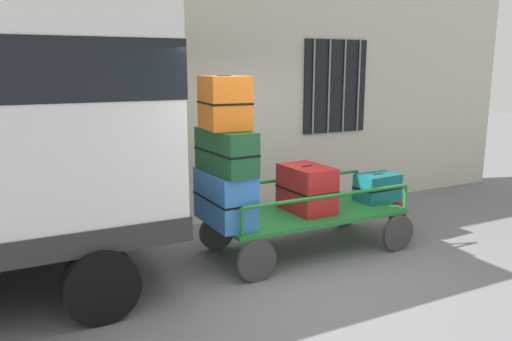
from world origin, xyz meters
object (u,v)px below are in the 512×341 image
object	(u,v)px
suitcase_left_middle	(226,151)
suitcase_midleft_bottom	(307,189)
suitcase_left_top	(224,103)
backpack	(397,215)
luggage_cart	(307,219)
suitcase_left_bottom	(225,198)
suitcase_center_bottom	(377,187)

from	to	relation	value
suitcase_left_middle	suitcase_midleft_bottom	bearing A→B (deg)	1.91
suitcase_left_top	backpack	bearing A→B (deg)	2.16
luggage_cart	suitcase_left_bottom	bearing A→B (deg)	178.09
suitcase_left_bottom	suitcase_left_middle	size ratio (longest dim) A/B	0.99
suitcase_left_bottom	backpack	world-z (taller)	suitcase_left_bottom
backpack	suitcase_midleft_bottom	bearing A→B (deg)	-176.86
suitcase_midleft_bottom	suitcase_center_bottom	bearing A→B (deg)	-1.76
suitcase_left_bottom	backpack	size ratio (longest dim) A/B	2.12
suitcase_left_middle	backpack	xyz separation A→B (m)	(2.76, 0.13, -1.16)
luggage_cart	suitcase_left_bottom	size ratio (longest dim) A/B	2.68
suitcase_left_middle	suitcase_center_bottom	xyz separation A→B (m)	(2.25, 0.00, -0.68)
suitcase_left_bottom	luggage_cart	bearing A→B (deg)	-1.91
suitcase_left_top	backpack	size ratio (longest dim) A/B	1.46
suitcase_center_bottom	luggage_cart	bearing A→B (deg)	179.90
suitcase_left_bottom	suitcase_center_bottom	distance (m)	2.26
backpack	suitcase_center_bottom	bearing A→B (deg)	-166.19
suitcase_center_bottom	suitcase_left_top	bearing A→B (deg)	179.48
suitcase_left_top	backpack	distance (m)	3.25
luggage_cart	suitcase_center_bottom	distance (m)	1.16
suitcase_left_bottom	suitcase_left_top	bearing A→B (deg)	-90.00
suitcase_center_bottom	backpack	bearing A→B (deg)	13.81
suitcase_left_bottom	suitcase_left_middle	distance (m)	0.56
suitcase_left_bottom	suitcase_center_bottom	world-z (taller)	suitcase_left_bottom
suitcase_center_bottom	backpack	distance (m)	0.71
suitcase_center_bottom	suitcase_left_middle	bearing A→B (deg)	-179.93
suitcase_center_bottom	backpack	world-z (taller)	suitcase_center_bottom
suitcase_left_top	suitcase_left_middle	bearing A→B (deg)	-90.00
suitcase_left_bottom	suitcase_center_bottom	size ratio (longest dim) A/B	1.58
suitcase_left_bottom	suitcase_center_bottom	xyz separation A→B (m)	(2.25, -0.04, -0.12)
luggage_cart	suitcase_left_top	bearing A→B (deg)	179.06
luggage_cart	suitcase_center_bottom	world-z (taller)	suitcase_center_bottom
suitcase_left_middle	suitcase_left_bottom	bearing A→B (deg)	90.00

